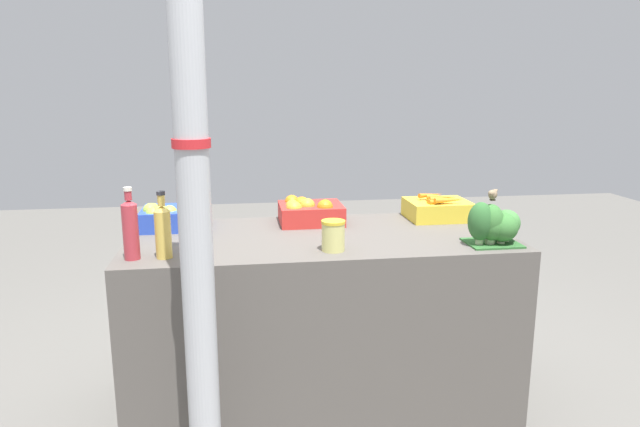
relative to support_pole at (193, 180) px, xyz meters
The scene contains 11 objects.
ground_plane 1.45m from the support_pole, 50.36° to the left, with size 10.00×10.00×0.00m, color #605E59.
market_table 1.12m from the support_pole, 50.36° to the left, with size 1.71×0.79×0.85m, color #56514C.
support_pole is the anchor object (origin of this frame).
apple_crate 0.91m from the support_pole, 100.94° to the left, with size 0.31×0.26×0.13m.
orange_crate 1.02m from the support_pole, 60.34° to the left, with size 0.31×0.26×0.13m.
carrot_crate 1.46m from the support_pole, 36.52° to the left, with size 0.31×0.26×0.13m.
broccoli_pile 1.28m from the support_pole, 15.66° to the left, with size 0.24×0.18×0.19m.
juice_bottle_ruby 0.50m from the support_pole, 127.99° to the left, with size 0.06×0.06×0.28m.
juice_bottle_golden 0.45m from the support_pole, 113.43° to the left, with size 0.06×0.06×0.27m.
pickle_jar 0.70m from the support_pole, 34.03° to the left, with size 0.10×0.10×0.13m.
sparrow_bird 1.26m from the support_pole, 16.45° to the left, with size 0.09×0.12×0.05m.
Camera 1 is at (-0.36, -2.47, 1.51)m, focal length 32.00 mm.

